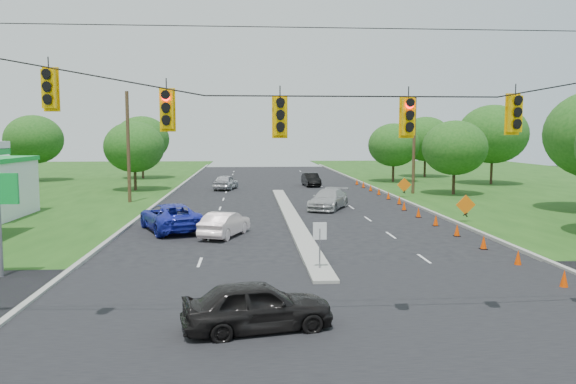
{
  "coord_description": "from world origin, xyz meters",
  "views": [
    {
      "loc": [
        -2.87,
        -16.15,
        5.58
      ],
      "look_at": [
        -0.95,
        10.72,
        2.8
      ],
      "focal_mm": 35.0,
      "sensor_mm": 36.0,
      "label": 1
    }
  ],
  "objects": [
    {
      "name": "work_sign_2",
      "position": [
        10.8,
        32.0,
        1.09
      ],
      "size": [
        1.27,
        0.58,
        1.37
      ],
      "color": "black",
      "rests_on": "ground"
    },
    {
      "name": "silver_car_oncoming",
      "position": [
        -5.13,
        40.61,
        0.76
      ],
      "size": [
        2.74,
        4.74,
        1.52
      ],
      "primitive_type": "imported",
      "rotation": [
        0.0,
        0.0,
        2.92
      ],
      "color": "#ABAAAF",
      "rests_on": "ground"
    },
    {
      "name": "cone_2",
      "position": [
        8.56,
        10.0,
        0.35
      ],
      "size": [
        0.32,
        0.32,
        0.7
      ],
      "primitive_type": "cone",
      "color": "#DE3A00",
      "rests_on": "ground"
    },
    {
      "name": "tree_9",
      "position": [
        16.0,
        34.0,
        4.34
      ],
      "size": [
        5.88,
        5.88,
        6.86
      ],
      "color": "black",
      "rests_on": "ground"
    },
    {
      "name": "utility_pole_far_left",
      "position": [
        -12.5,
        30.0,
        4.5
      ],
      "size": [
        0.28,
        0.28,
        9.0
      ],
      "primitive_type": "cylinder",
      "color": "#422D1C",
      "rests_on": "ground"
    },
    {
      "name": "cone_6",
      "position": [
        8.56,
        24.0,
        0.35
      ],
      "size": [
        0.32,
        0.32,
        0.7
      ],
      "primitive_type": "cone",
      "color": "#DE3A00",
      "rests_on": "ground"
    },
    {
      "name": "cone_3",
      "position": [
        8.56,
        13.5,
        0.35
      ],
      "size": [
        0.32,
        0.32,
        0.7
      ],
      "primitive_type": "cone",
      "color": "#DE3A00",
      "rests_on": "ground"
    },
    {
      "name": "curb_left",
      "position": [
        -10.1,
        30.0,
        0.0
      ],
      "size": [
        0.25,
        110.0,
        0.16
      ],
      "primitive_type": "cube",
      "color": "gray",
      "rests_on": "ground"
    },
    {
      "name": "cone_7",
      "position": [
        9.16,
        27.5,
        0.35
      ],
      "size": [
        0.32,
        0.32,
        0.7
      ],
      "primitive_type": "cone",
      "color": "#DE3A00",
      "rests_on": "ground"
    },
    {
      "name": "curb_right",
      "position": [
        10.1,
        30.0,
        0.0
      ],
      "size": [
        0.25,
        110.0,
        0.16
      ],
      "primitive_type": "cube",
      "color": "gray",
      "rests_on": "ground"
    },
    {
      "name": "tree_12",
      "position": [
        14.0,
        48.0,
        4.34
      ],
      "size": [
        5.88,
        5.88,
        6.86
      ],
      "color": "black",
      "rests_on": "ground"
    },
    {
      "name": "dark_car_receding",
      "position": [
        3.89,
        43.67,
        0.7
      ],
      "size": [
        1.8,
        4.37,
        1.41
      ],
      "primitive_type": "imported",
      "rotation": [
        0.0,
        0.0,
        0.07
      ],
      "color": "black",
      "rests_on": "ground"
    },
    {
      "name": "cone_5",
      "position": [
        8.56,
        20.5,
        0.35
      ],
      "size": [
        0.32,
        0.32,
        0.7
      ],
      "primitive_type": "cone",
      "color": "#DE3A00",
      "rests_on": "ground"
    },
    {
      "name": "black_sedan",
      "position": [
        -2.63,
        -0.62,
        0.73
      ],
      "size": [
        4.55,
        2.58,
        1.46
      ],
      "primitive_type": "imported",
      "rotation": [
        0.0,
        0.0,
        1.78
      ],
      "color": "black",
      "rests_on": "ground"
    },
    {
      "name": "cone_11",
      "position": [
        9.16,
        41.5,
        0.35
      ],
      "size": [
        0.32,
        0.32,
        0.7
      ],
      "primitive_type": "cone",
      "color": "#DE3A00",
      "rests_on": "ground"
    },
    {
      "name": "blue_pickup",
      "position": [
        -7.36,
        16.4,
        0.8
      ],
      "size": [
        4.63,
        6.35,
        1.6
      ],
      "primitive_type": "imported",
      "rotation": [
        0.0,
        0.0,
        3.53
      ],
      "color": "#1F29AF",
      "rests_on": "ground"
    },
    {
      "name": "silver_car_far",
      "position": [
        3.1,
        25.06,
        0.75
      ],
      "size": [
        4.02,
        5.57,
        1.5
      ],
      "primitive_type": "imported",
      "rotation": [
        0.0,
        0.0,
        -0.42
      ],
      "color": "#A5A5A5",
      "rests_on": "ground"
    },
    {
      "name": "tree_5",
      "position": [
        -14.0,
        40.0,
        4.34
      ],
      "size": [
        5.88,
        5.88,
        6.86
      ],
      "color": "black",
      "rests_on": "ground"
    },
    {
      "name": "cone_10",
      "position": [
        9.16,
        38.0,
        0.35
      ],
      "size": [
        0.32,
        0.32,
        0.7
      ],
      "primitive_type": "cone",
      "color": "#DE3A00",
      "rests_on": "ground"
    },
    {
      "name": "cross_street",
      "position": [
        0.0,
        0.0,
        0.0
      ],
      "size": [
        160.0,
        14.0,
        0.02
      ],
      "primitive_type": "cube",
      "color": "black",
      "rests_on": "ground"
    },
    {
      "name": "tree_10",
      "position": [
        24.0,
        44.0,
        5.58
      ],
      "size": [
        7.56,
        7.56,
        8.82
      ],
      "color": "black",
      "rests_on": "ground"
    },
    {
      "name": "median_sign",
      "position": [
        0.0,
        6.0,
        1.46
      ],
      "size": [
        0.55,
        0.06,
        2.05
      ],
      "color": "gray",
      "rests_on": "ground"
    },
    {
      "name": "utility_pole_far_right",
      "position": [
        12.5,
        35.0,
        4.5
      ],
      "size": [
        0.28,
        0.28,
        9.0
      ],
      "primitive_type": "cylinder",
      "color": "#422D1C",
      "rests_on": "ground"
    },
    {
      "name": "cone_12",
      "position": [
        9.16,
        45.0,
        0.35
      ],
      "size": [
        0.32,
        0.32,
        0.7
      ],
      "primitive_type": "cone",
      "color": "#DE3A00",
      "rests_on": "ground"
    },
    {
      "name": "ground",
      "position": [
        0.0,
        0.0,
        0.0
      ],
      "size": [
        160.0,
        160.0,
        0.0
      ],
      "primitive_type": "plane",
      "color": "black",
      "rests_on": "ground"
    },
    {
      "name": "tree_6",
      "position": [
        -16.0,
        55.0,
        4.96
      ],
      "size": [
        6.72,
        6.72,
        7.84
      ],
      "color": "black",
      "rests_on": "ground"
    },
    {
      "name": "cone_1",
      "position": [
        8.56,
        6.5,
        0.35
      ],
      "size": [
        0.32,
        0.32,
        0.7
      ],
      "primitive_type": "cone",
      "color": "#DE3A00",
      "rests_on": "ground"
    },
    {
      "name": "cone_4",
      "position": [
        8.56,
        17.0,
        0.35
      ],
      "size": [
        0.32,
        0.32,
        0.7
      ],
      "primitive_type": "cone",
      "color": "#DE3A00",
      "rests_on": "ground"
    },
    {
      "name": "median",
      "position": [
        0.0,
        21.0,
        0.0
      ],
      "size": [
        1.0,
        34.0,
        0.18
      ],
      "primitive_type": "cube",
      "color": "gray",
      "rests_on": "ground"
    },
    {
      "name": "work_sign_1",
      "position": [
        10.8,
        18.0,
        1.09
      ],
      "size": [
        1.27,
        0.58,
        1.37
      ],
      "color": "black",
      "rests_on": "ground"
    },
    {
      "name": "cone_9",
      "position": [
        9.16,
        34.5,
        0.35
      ],
      "size": [
        0.32,
        0.32,
        0.7
      ],
      "primitive_type": "cone",
      "color": "#DE3A00",
      "rests_on": "ground"
    },
    {
      "name": "tree_4",
      "position": [
        -28.0,
        52.0,
        4.96
      ],
      "size": [
        6.72,
        6.72,
        7.84
      ],
      "color": "black",
      "rests_on": "ground"
    },
    {
      "name": "signal_span",
      "position": [
        -0.05,
        -1.0,
        4.97
      ],
      "size": [
        25.6,
        0.32,
        9.0
      ],
      "color": "#422D1C",
      "rests_on": "ground"
    },
    {
      "name": "cone_8",
      "position": [
        9.16,
        31.0,
        0.35
      ],
      "size": [
        0.32,
        0.32,
        0.7
      ],
      "primitive_type": "cone",
      "color": "#DE3A00",
      "rests_on": "ground"
    },
    {
      "name": "cone_0",
      "position": [
        8.56,
        3.0,
        0.35
      ],
      "size": [
        0.32,
        0.32,
        0.7
      ],
      "primitive_type": "cone",
      "color": "#DE3A00",
      "rests_on": "ground"
    },
    {
      "name": "white_sedan",
      "position": [
        -4.16,
        14.35,
        0.68
      ],
      "size": [
        2.82,
        4.39,
        1.37
      ],
      "primitive_type": "imported",
      "rotation": [
        0.0,
        0.0,
        2.78
      ],
      "color": "white",
      "rests_on": "ground"
    },
    {
      "name": "tree_11",
      "position": [
        20.0,
        55.0,
        4.96
      ],
      "size": [
        6.72,
        6.72,
        7.84
      ],
      "color": "black",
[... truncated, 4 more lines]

